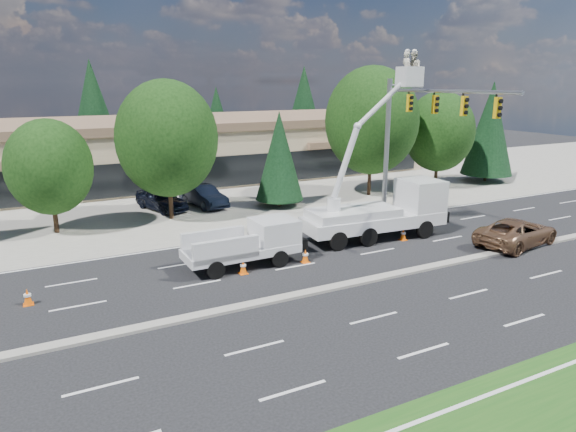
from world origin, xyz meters
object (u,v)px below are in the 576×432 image
signal_mast (410,128)px  bucket_truck (385,200)px  utility_pickup (249,248)px  minivan (517,232)px

signal_mast → bucket_truck: bearing=-149.7°
signal_mast → utility_pickup: signal_mast is taller
utility_pickup → minivan: bearing=-15.6°
utility_pickup → minivan: 14.93m
signal_mast → utility_pickup: bearing=-167.9°
signal_mast → bucket_truck: (-3.06, -1.79, -3.84)m
utility_pickup → bucket_truck: bearing=4.5°
bucket_truck → minivan: (5.56, -4.65, -1.46)m
utility_pickup → bucket_truck: bucket_truck is taller
signal_mast → minivan: 8.71m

